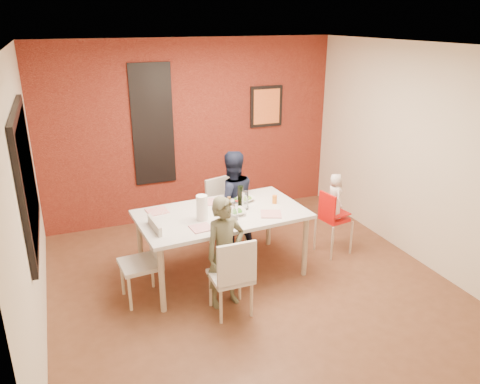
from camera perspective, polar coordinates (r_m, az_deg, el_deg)
name	(u,v)px	position (r m, az deg, el deg)	size (l,w,h in m)	color
ground	(249,283)	(5.67, 1.14, -10.99)	(4.50, 4.50, 0.00)	brown
ceiling	(251,46)	(4.84, 1.37, 17.40)	(4.50, 4.50, 0.02)	white
wall_back	(192,131)	(7.14, -5.82, 7.39)	(4.50, 0.02, 2.70)	#F0E5C6
wall_front	(380,275)	(3.31, 16.70, -9.62)	(4.50, 0.02, 2.70)	#F0E5C6
wall_left	(26,204)	(4.75, -24.68, -1.31)	(0.02, 4.50, 2.70)	#F0E5C6
wall_right	(415,154)	(6.28, 20.59, 4.33)	(0.02, 4.50, 2.70)	#F0E5C6
brick_accent_wall	(193,131)	(7.12, -5.77, 7.36)	(4.50, 0.02, 2.70)	maroon
picture_window_frame	(26,176)	(4.87, -24.61, 1.74)	(0.05, 1.70, 1.30)	black
picture_window_pane	(28,176)	(4.87, -24.43, 1.76)	(0.02, 1.55, 1.15)	black
glassblock_strip	(153,125)	(6.94, -10.59, 8.03)	(0.55, 0.03, 1.70)	silver
glassblock_surround	(153,125)	(6.94, -10.58, 8.03)	(0.60, 0.03, 1.76)	black
art_print_frame	(266,106)	(7.45, 3.23, 10.37)	(0.54, 0.03, 0.64)	black
art_print_canvas	(267,107)	(7.44, 3.27, 10.36)	(0.44, 0.01, 0.54)	orange
dining_table	(222,218)	(5.53, -2.23, -3.22)	(2.02, 1.21, 0.81)	silver
chair_near	(233,274)	(4.86, -0.84, -9.92)	(0.41, 0.41, 0.89)	silver
chair_far	(224,208)	(6.40, -1.98, -1.94)	(0.53, 0.53, 0.93)	silver
chair_left	(147,256)	(5.26, -11.28, -7.69)	(0.46, 0.46, 0.91)	beige
high_chair	(332,217)	(6.23, 11.17, -2.99)	(0.42, 0.42, 0.86)	red
child_near	(225,253)	(5.00, -1.83, -7.40)	(0.45, 0.30, 1.25)	brown
child_far	(232,202)	(6.13, -1.04, -1.22)	(0.67, 0.52, 1.38)	black
toddler	(335,196)	(6.13, 11.48, -0.48)	(0.29, 0.19, 0.59)	silver
plate_near_left	(201,228)	(5.11, -4.76, -4.38)	(0.22, 0.22, 0.01)	white
plate_far_mid	(212,202)	(5.80, -3.48, -1.21)	(0.23, 0.23, 0.01)	white
plate_near_right	(271,214)	(5.45, 3.81, -2.69)	(0.23, 0.23, 0.01)	white
plate_far_left	(157,211)	(5.61, -10.07, -2.30)	(0.23, 0.23, 0.01)	white
salad_bowl_a	(236,212)	(5.44, -0.51, -2.44)	(0.23, 0.23, 0.06)	white
salad_bowl_b	(246,199)	(5.83, 0.71, -0.87)	(0.20, 0.20, 0.05)	white
wine_bottle	(240,197)	(5.60, 0.05, -0.59)	(0.07, 0.07, 0.27)	black
wine_glass_a	(235,211)	(5.26, -0.64, -2.37)	(0.07, 0.07, 0.21)	white
wine_glass_b	(245,200)	(5.55, 0.64, -1.03)	(0.08, 0.08, 0.22)	white
paper_towel_roll	(202,208)	(5.27, -4.65, -1.92)	(0.13, 0.13, 0.29)	white
condiment_red	(236,206)	(5.53, -0.44, -1.66)	(0.03, 0.03, 0.13)	red
condiment_green	(236,203)	(5.59, -0.52, -1.39)	(0.03, 0.03, 0.13)	#3B7E2A
condiment_brown	(229,203)	(5.59, -1.34, -1.31)	(0.04, 0.04, 0.15)	brown
sippy_cup	(275,199)	(5.76, 4.24, -0.91)	(0.06, 0.06, 0.10)	orange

